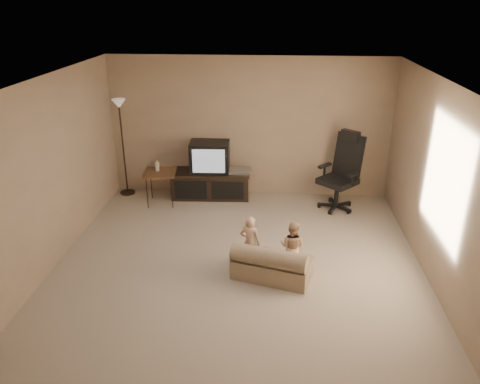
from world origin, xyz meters
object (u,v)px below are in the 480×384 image
object	(u,v)px
office_chair	(341,181)
toddler_right	(292,247)
side_table	(160,173)
floor_lamp	(121,126)
child_sofa	(271,265)
tv_stand	(211,175)
toddler_left	(250,243)

from	to	relation	value
office_chair	toddler_right	bearing A→B (deg)	-69.72
side_table	floor_lamp	bearing A→B (deg)	152.28
office_chair	child_sofa	distance (m)	2.59
tv_stand	toddler_right	xyz separation A→B (m)	(1.41, -2.41, -0.07)
toddler_left	tv_stand	bearing A→B (deg)	-53.53
child_sofa	toddler_right	distance (m)	0.37
child_sofa	floor_lamp	bearing A→B (deg)	152.14
side_table	toddler_right	xyz separation A→B (m)	(2.25, -2.05, -0.21)
floor_lamp	child_sofa	world-z (taller)	floor_lamp
tv_stand	child_sofa	xyz separation A→B (m)	(1.14, -2.61, -0.23)
tv_stand	floor_lamp	distance (m)	1.80
tv_stand	toddler_right	bearing A→B (deg)	-62.40
office_chair	floor_lamp	distance (m)	3.97
tv_stand	child_sofa	world-z (taller)	tv_stand
office_chair	toddler_left	xyz separation A→B (m)	(-1.44, -2.10, -0.09)
child_sofa	toddler_right	bearing A→B (deg)	53.67
office_chair	side_table	distance (m)	3.13
office_chair	side_table	xyz separation A→B (m)	(-3.12, -0.05, 0.09)
child_sofa	toddler_left	world-z (taller)	toddler_left
tv_stand	side_table	distance (m)	0.92
side_table	floor_lamp	xyz separation A→B (m)	(-0.75, 0.39, 0.71)
side_table	floor_lamp	distance (m)	1.10
office_chair	toddler_left	distance (m)	2.55
office_chair	side_table	size ratio (longest dim) A/B	1.68
side_table	toddler_left	xyz separation A→B (m)	(1.69, -2.05, -0.19)
tv_stand	toddler_left	size ratio (longest dim) A/B	1.89
toddler_right	side_table	bearing A→B (deg)	-18.50
tv_stand	office_chair	bearing A→B (deg)	-10.35
child_sofa	toddler_left	size ratio (longest dim) A/B	1.42
toddler_left	toddler_right	bearing A→B (deg)	-163.55
toddler_left	toddler_right	distance (m)	0.56
tv_stand	toddler_left	xyz separation A→B (m)	(0.85, -2.40, -0.04)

